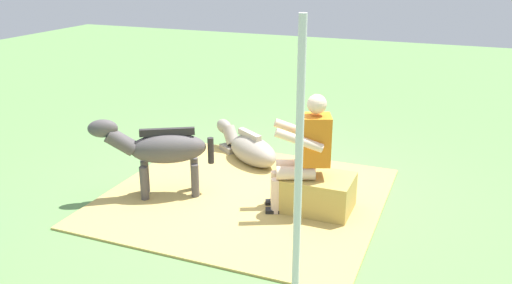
{
  "coord_description": "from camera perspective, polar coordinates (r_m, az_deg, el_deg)",
  "views": [
    {
      "loc": [
        -2.09,
        5.22,
        2.6
      ],
      "look_at": [
        0.07,
        -0.15,
        0.55
      ],
      "focal_mm": 37.29,
      "sensor_mm": 36.0,
      "label": 1
    }
  ],
  "objects": [
    {
      "name": "tent_pole_left",
      "position": [
        3.88,
        4.59,
        -3.04
      ],
      "size": [
        0.06,
        0.06,
        2.24
      ],
      "primitive_type": "cylinder",
      "color": "silver",
      "rests_on": "ground"
    },
    {
      "name": "person_seated",
      "position": [
        5.52,
        5.23,
        -0.84
      ],
      "size": [
        0.72,
        0.56,
        1.28
      ],
      "color": "beige",
      "rests_on": "ground"
    },
    {
      "name": "pony_lying",
      "position": [
        7.0,
        -0.78,
        -0.66
      ],
      "size": [
        1.26,
        0.98,
        0.42
      ],
      "color": "gray",
      "rests_on": "ground"
    },
    {
      "name": "hay_bale",
      "position": [
        5.7,
        6.66,
        -5.54
      ],
      "size": [
        0.72,
        0.54,
        0.4
      ],
      "primitive_type": "cube",
      "color": "tan",
      "rests_on": "ground"
    },
    {
      "name": "ground_plane",
      "position": [
        6.2,
        0.09,
        -5.32
      ],
      "size": [
        24.0,
        24.0,
        0.0
      ],
      "primitive_type": "plane",
      "color": "#608C4C"
    },
    {
      "name": "hay_patch",
      "position": [
        6.05,
        -1.23,
        -5.86
      ],
      "size": [
        3.01,
        2.83,
        0.02
      ],
      "primitive_type": "cube",
      "color": "tan",
      "rests_on": "ground"
    },
    {
      "name": "pony_standing",
      "position": [
        5.96,
        -10.25,
        -0.75
      ],
      "size": [
        1.21,
        0.83,
        0.94
      ],
      "color": "#4C4747",
      "rests_on": "ground"
    }
  ]
}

